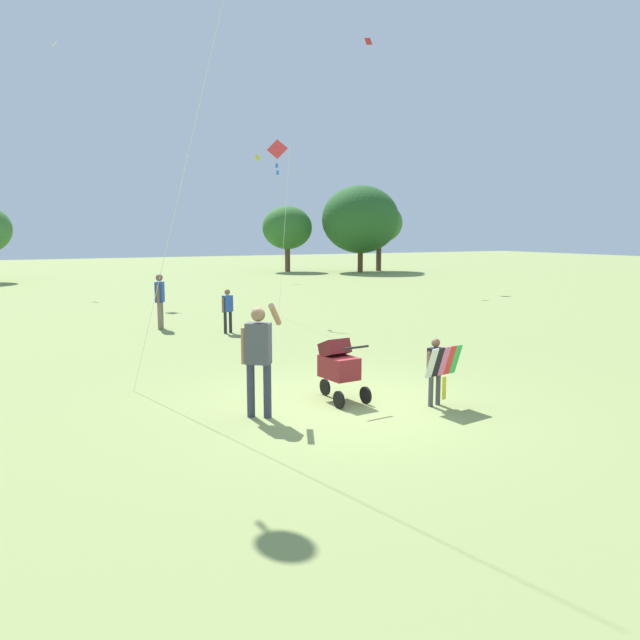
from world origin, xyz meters
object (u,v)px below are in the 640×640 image
person_red_shirt (228,307)px  stroller (338,364)px  kite_orange_delta (278,158)px  person_couple_left (160,297)px  person_adult_flyer (259,352)px  child_with_butterfly_kite (437,365)px

person_red_shirt → stroller: bearing=-95.2°
kite_orange_delta → person_couple_left: size_ratio=3.62×
stroller → kite_orange_delta: (3.28, 9.90, 4.44)m
kite_orange_delta → person_couple_left: kite_orange_delta is taller
person_adult_flyer → person_red_shirt: (2.19, 7.74, -0.29)m
kite_orange_delta → person_adult_flyer: bearing=-115.2°
person_couple_left → child_with_butterfly_kite: bearing=-78.7°
stroller → person_red_shirt: (0.68, 7.45, 0.10)m
person_adult_flyer → kite_orange_delta: kite_orange_delta is taller
child_with_butterfly_kite → person_adult_flyer: bearing=165.2°
child_with_butterfly_kite → stroller: size_ratio=0.99×
person_adult_flyer → stroller: 1.58m
child_with_butterfly_kite → person_couple_left: bearing=101.3°
person_red_shirt → child_with_butterfly_kite: bearing=-86.4°
child_with_butterfly_kite → kite_orange_delta: (2.06, 10.90, 4.39)m
kite_orange_delta → person_red_shirt: kite_orange_delta is taller
kite_orange_delta → person_red_shirt: (-2.60, -2.44, -4.33)m
child_with_butterfly_kite → person_red_shirt: person_red_shirt is taller
child_with_butterfly_kite → person_red_shirt: 8.47m
child_with_butterfly_kite → person_red_shirt: bearing=93.6°
child_with_butterfly_kite → stroller: 1.58m
kite_orange_delta → person_red_shirt: 5.61m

